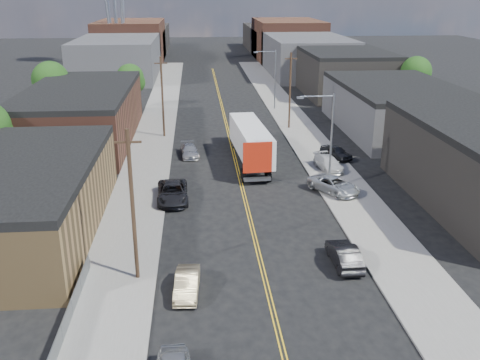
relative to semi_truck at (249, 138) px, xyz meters
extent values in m
plane|color=black|center=(-1.50, 25.25, -2.41)|extent=(260.00, 260.00, 0.00)
cube|color=gold|center=(-1.50, 10.25, -2.41)|extent=(0.32, 120.00, 0.01)
cube|color=slate|center=(-11.00, 10.25, -2.34)|extent=(5.00, 140.00, 0.15)
cube|color=slate|center=(8.00, 10.25, -2.34)|extent=(5.00, 140.00, 0.15)
cube|color=brown|center=(-19.50, -16.75, 0.09)|extent=(12.00, 22.00, 5.00)
cube|color=black|center=(-19.50, -16.75, 2.89)|extent=(12.00, 22.00, 0.60)
cube|color=#4D291E|center=(-19.50, 9.25, 0.59)|extent=(12.00, 26.00, 6.00)
cube|color=black|center=(-19.50, 9.25, 3.89)|extent=(12.00, 26.00, 0.60)
cube|color=navy|center=(13.70, -14.75, 1.19)|extent=(0.30, 20.00, 0.80)
cube|color=#333335|center=(20.50, 11.25, 0.34)|extent=(14.00, 24.00, 5.50)
cube|color=black|center=(20.50, 11.25, 3.39)|extent=(14.00, 24.00, 0.60)
cube|color=black|center=(20.50, 37.25, 1.09)|extent=(14.00, 22.00, 7.00)
cube|color=black|center=(20.50, 37.25, 4.89)|extent=(14.00, 22.00, 0.60)
cube|color=#333335|center=(-21.50, 60.25, 1.59)|extent=(16.00, 30.00, 8.00)
cube|color=#333335|center=(18.50, 60.25, 1.59)|extent=(16.00, 30.00, 8.00)
cube|color=#4D291E|center=(-21.50, 85.25, 2.59)|extent=(16.00, 26.00, 10.00)
cube|color=#4D291E|center=(18.50, 85.25, 2.59)|extent=(16.00, 26.00, 10.00)
cube|color=black|center=(-21.50, 105.25, 1.09)|extent=(16.00, 40.00, 7.00)
cube|color=black|center=(18.50, 105.25, 1.09)|extent=(16.00, 40.00, 7.00)
cylinder|color=gray|center=(-23.50, 75.25, 12.59)|extent=(0.80, 0.80, 30.00)
cylinder|color=gray|center=(-25.26, 73.49, 12.59)|extent=(1.94, 1.94, 29.98)
cylinder|color=gray|center=(-21.74, 73.49, 12.59)|extent=(1.94, 1.94, 29.98)
cylinder|color=gray|center=(-25.26, 77.01, 12.59)|extent=(1.94, 1.94, 29.98)
cylinder|color=gray|center=(-21.74, 77.01, 12.59)|extent=(1.94, 1.94, 29.98)
cylinder|color=gray|center=(6.50, -9.75, 2.09)|extent=(0.18, 0.18, 9.00)
cylinder|color=gray|center=(5.00, -9.75, 6.39)|extent=(3.00, 0.12, 0.12)
cube|color=gray|center=(3.50, -9.75, 6.29)|extent=(0.60, 0.25, 0.18)
cylinder|color=gray|center=(6.50, 25.25, 2.09)|extent=(0.18, 0.18, 9.00)
cylinder|color=gray|center=(5.00, 25.25, 6.39)|extent=(3.00, 0.12, 0.12)
cube|color=gray|center=(3.50, 25.25, 6.29)|extent=(0.60, 0.25, 0.18)
cylinder|color=black|center=(-9.70, -24.75, 2.59)|extent=(0.26, 0.26, 10.00)
cube|color=black|center=(-9.70, -24.75, 6.79)|extent=(1.60, 0.12, 0.12)
cylinder|color=black|center=(-9.70, 10.25, 2.59)|extent=(0.26, 0.26, 10.00)
cube|color=black|center=(-9.70, 10.25, 6.79)|extent=(1.60, 0.12, 0.12)
cylinder|color=black|center=(6.70, 13.25, 2.59)|extent=(0.26, 0.26, 10.00)
cube|color=black|center=(6.70, 13.25, 6.79)|extent=(1.60, 0.12, 0.12)
cube|color=slate|center=(-13.00, -31.25, -1.81)|extent=(0.02, 16.00, 1.20)
cube|color=slate|center=(-13.00, -31.25, -1.21)|extent=(0.05, 16.00, 0.05)
cylinder|color=black|center=(-25.50, 20.25, -0.16)|extent=(0.36, 0.36, 4.50)
sphere|color=#18380F|center=(-25.50, 20.25, 3.44)|extent=(5.04, 5.04, 5.04)
sphere|color=#18380F|center=(-24.90, 20.55, 2.54)|extent=(3.96, 3.96, 3.96)
sphere|color=#18380F|center=(-26.00, 19.85, 2.81)|extent=(3.60, 3.60, 3.60)
cylinder|color=black|center=(-15.50, 27.25, -0.54)|extent=(0.36, 0.36, 3.75)
sphere|color=#18380F|center=(-15.50, 27.25, 2.46)|extent=(4.20, 4.20, 4.20)
sphere|color=#18380F|center=(-14.90, 27.55, 1.71)|extent=(3.30, 3.30, 3.30)
sphere|color=#18380F|center=(-16.00, 26.85, 1.94)|extent=(3.00, 3.00, 3.00)
cylinder|color=black|center=(28.50, 25.25, -0.29)|extent=(0.36, 0.36, 4.25)
sphere|color=#18380F|center=(28.50, 25.25, 3.11)|extent=(4.76, 4.76, 4.76)
sphere|color=#18380F|center=(29.10, 25.55, 2.26)|extent=(3.74, 3.74, 3.74)
sphere|color=#18380F|center=(28.00, 24.85, 2.52)|extent=(3.40, 3.40, 3.40)
cube|color=silver|center=(0.00, -1.63, 0.33)|extent=(3.60, 12.84, 2.96)
cube|color=#9B1C0B|center=(0.00, -7.97, 0.33)|extent=(2.77, 0.31, 2.98)
cube|color=gray|center=(0.00, -7.97, -1.83)|extent=(2.65, 0.78, 0.25)
cube|color=black|center=(0.00, 6.19, -0.78)|extent=(2.87, 3.55, 3.28)
cylinder|color=black|center=(0.00, -6.57, -1.89)|extent=(2.81, 1.24, 1.06)
cylinder|color=black|center=(0.00, 6.19, -1.89)|extent=(2.71, 1.23, 1.06)
imported|color=#8F805D|center=(-6.50, -26.75, -1.75)|extent=(1.67, 4.14, 1.34)
imported|color=black|center=(-7.90, -11.40, -1.61)|extent=(2.89, 5.86, 1.60)
imported|color=#96979A|center=(-6.50, 1.85, -1.77)|extent=(2.27, 4.61, 1.29)
imported|color=black|center=(4.08, -24.01, -1.66)|extent=(1.64, 4.57, 1.50)
imported|color=#B4B8BA|center=(6.70, -10.87, -1.54)|extent=(4.78, 5.66, 1.44)
imported|color=#B7B7B7|center=(7.74, -4.50, -1.58)|extent=(2.69, 4.97, 1.37)
imported|color=black|center=(9.50, -0.75, -1.56)|extent=(3.31, 4.46, 1.41)
imported|color=black|center=(1.43, 11.32, -1.67)|extent=(2.83, 5.52, 1.49)
camera|label=1|loc=(-5.66, -55.56, 15.36)|focal=40.00mm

